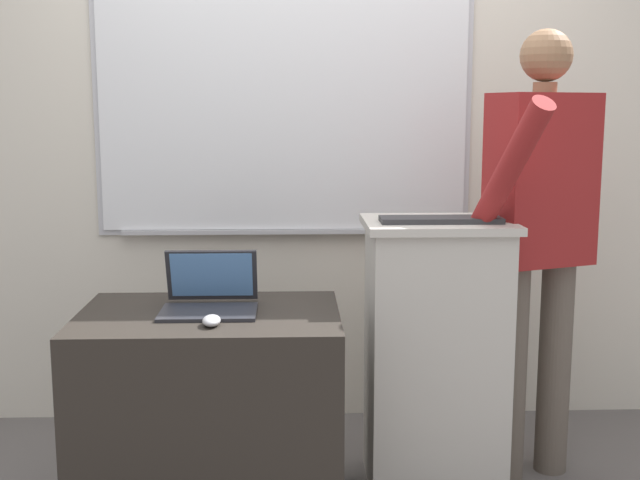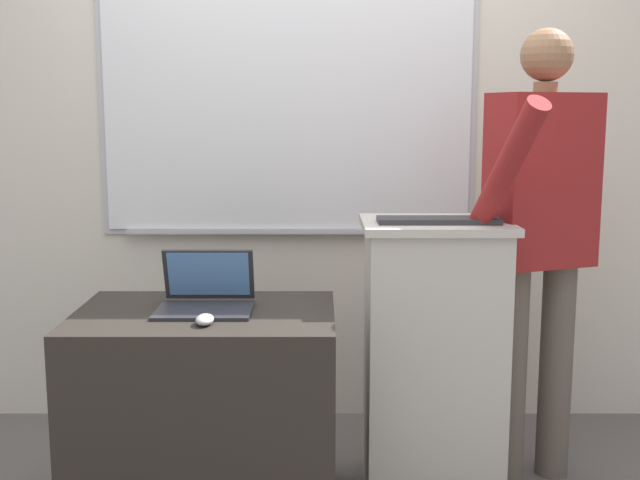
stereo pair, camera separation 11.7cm
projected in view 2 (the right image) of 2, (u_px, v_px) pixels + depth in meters
back_wall at (318, 123)px, 3.73m from camera, size 6.40×0.17×2.80m
lectern_podium at (437, 356)px, 3.08m from camera, size 0.55×0.44×1.05m
side_desk at (211, 414)px, 2.88m from camera, size 0.91×0.64×0.76m
person_presenter at (544, 229)px, 3.05m from camera, size 0.57×0.66×1.76m
laptop at (210, 292)px, 2.86m from camera, size 0.33×0.30×0.20m
wireless_keyboard at (442, 220)px, 2.94m from camera, size 0.45×0.14×0.02m
computer_mouse_by_laptop at (209, 319)px, 2.65m from camera, size 0.06×0.10×0.03m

